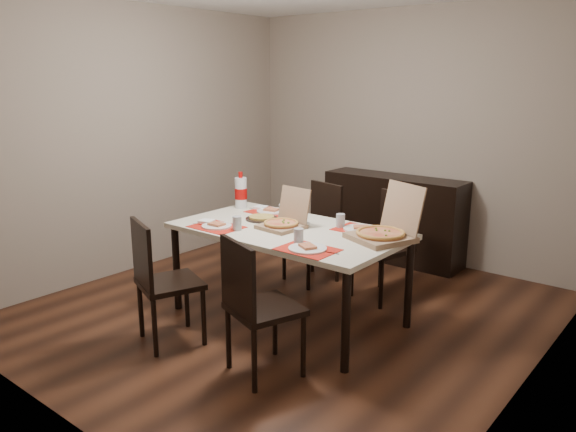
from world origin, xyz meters
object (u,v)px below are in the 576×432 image
object	(u,v)px
dining_table	(288,237)
chair_far_left	(317,228)
pizza_box_center	(284,221)
dip_bowl	(302,224)
sideboard	(393,218)
chair_near_right	(255,302)
soda_bottle	(241,193)
chair_near_left	(160,277)
chair_far_right	(388,241)

from	to	relation	value
dining_table	chair_far_left	size ratio (longest dim) A/B	1.94
pizza_box_center	dip_bowl	distance (m)	0.16
dining_table	pizza_box_center	world-z (taller)	pizza_box_center
dining_table	sideboard	bearing A→B (deg)	92.70
dining_table	chair_far_left	world-z (taller)	chair_far_left
chair_near_right	soda_bottle	size ratio (longest dim) A/B	2.81
dining_table	pizza_box_center	bearing A→B (deg)	-165.69
sideboard	dining_table	size ratio (longest dim) A/B	0.83
sideboard	soda_bottle	world-z (taller)	soda_bottle
chair_near_left	dip_bowl	size ratio (longest dim) A/B	8.11
sideboard	chair_near_right	world-z (taller)	chair_near_right
chair_far_right	soda_bottle	xyz separation A→B (m)	(-1.16, -0.63, 0.38)
dining_table	chair_near_right	bearing A→B (deg)	-64.02
chair_near_right	pizza_box_center	world-z (taller)	pizza_box_center
dining_table	chair_near_left	distance (m)	1.04
soda_bottle	dining_table	bearing A→B (deg)	-20.05
chair_far_right	pizza_box_center	bearing A→B (deg)	-114.64
chair_near_left	chair_near_right	world-z (taller)	same
chair_far_left	pizza_box_center	xyz separation A→B (m)	(0.32, -0.88, 0.29)
sideboard	soda_bottle	distance (m)	1.80
dining_table	chair_far_right	size ratio (longest dim) A/B	1.94
soda_bottle	chair_far_right	bearing A→B (deg)	28.48
dining_table	chair_far_right	distance (m)	1.01
chair_far_right	dip_bowl	distance (m)	0.90
chair_near_right	chair_near_left	bearing A→B (deg)	-174.13
dip_bowl	chair_near_right	bearing A→B (deg)	-69.42
chair_far_left	pizza_box_center	world-z (taller)	pizza_box_center
chair_near_left	chair_far_left	world-z (taller)	same
chair_near_left	soda_bottle	xyz separation A→B (m)	(-0.35, 1.21, 0.38)
chair_near_right	pizza_box_center	distance (m)	0.99
chair_near_left	chair_far_left	xyz separation A→B (m)	(0.08, 1.80, 0.00)
dining_table	chair_far_left	xyz separation A→B (m)	(-0.35, 0.87, -0.17)
sideboard	chair_far_left	bearing A→B (deg)	-104.72
pizza_box_center	soda_bottle	size ratio (longest dim) A/B	1.09
chair_near_right	dip_bowl	xyz separation A→B (m)	(-0.36, 0.97, 0.25)
chair_far_left	pizza_box_center	size ratio (longest dim) A/B	2.58
dip_bowl	pizza_box_center	bearing A→B (deg)	-122.16
soda_bottle	pizza_box_center	bearing A→B (deg)	-21.53
chair_far_right	soda_bottle	bearing A→B (deg)	-151.52
chair_far_left	soda_bottle	size ratio (longest dim) A/B	2.81
chair_near_left	chair_far_right	size ratio (longest dim) A/B	1.00
sideboard	chair_far_left	world-z (taller)	chair_far_left
sideboard	chair_far_left	distance (m)	1.05
sideboard	dining_table	bearing A→B (deg)	-87.30
chair_near_left	soda_bottle	distance (m)	1.32
chair_near_right	dip_bowl	distance (m)	1.06
sideboard	soda_bottle	xyz separation A→B (m)	(-0.69, -1.60, 0.44)
chair_near_right	dining_table	bearing A→B (deg)	115.98
dining_table	chair_far_left	bearing A→B (deg)	112.10
pizza_box_center	soda_bottle	world-z (taller)	soda_bottle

